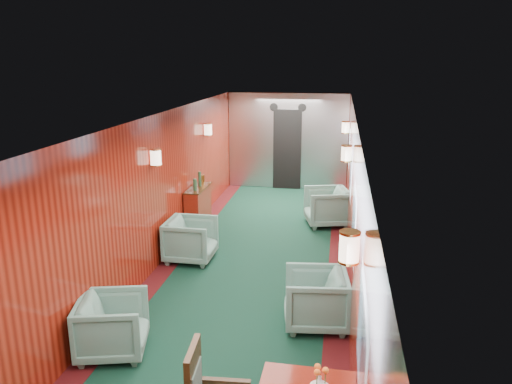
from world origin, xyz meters
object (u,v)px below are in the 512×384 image
at_px(armchair_left_far, 191,240).
at_px(credenza, 198,208).
at_px(armchair_right_near, 316,299).
at_px(armchair_left_near, 113,326).
at_px(armchair_right_far, 327,207).

bearing_deg(armchair_left_far, credenza, 11.88).
bearing_deg(armchair_right_near, credenza, -149.51).
xyz_separation_m(armchair_left_near, armchair_left_far, (0.08, 2.73, 0.01)).
bearing_deg(armchair_left_near, armchair_right_far, -38.49).
bearing_deg(credenza, armchair_right_far, 16.13).
bearing_deg(armchair_left_far, armchair_left_near, 178.77).
xyz_separation_m(credenza, armchair_left_far, (0.30, -1.47, -0.08)).
distance_m(credenza, armchair_right_near, 4.02).
bearing_deg(armchair_right_far, credenza, -88.04).
distance_m(armchair_left_near, armchair_right_far, 5.38).
distance_m(armchair_left_far, armchair_right_far, 3.05).
height_order(credenza, armchair_left_far, credenza).
relative_size(armchair_right_near, armchair_right_far, 0.94).
relative_size(credenza, armchair_right_far, 1.37).
height_order(armchair_left_near, armchair_left_far, armchair_left_far).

